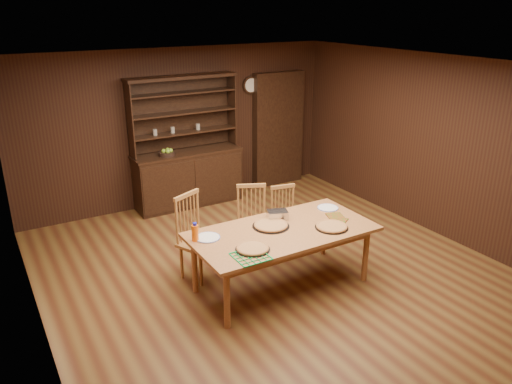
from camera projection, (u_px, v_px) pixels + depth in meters
floor at (275, 273)px, 6.41m from camera, size 6.00×6.00×0.00m
room_shell at (277, 155)px, 5.85m from camera, size 6.00×6.00×6.00m
china_hutch at (188, 171)px, 8.42m from camera, size 1.84×0.52×2.17m
doorway at (278, 129)px, 9.28m from camera, size 1.00×0.18×2.10m
wall_clock at (251, 85)px, 8.76m from camera, size 0.30×0.05×0.30m
dining_table at (282, 235)px, 5.88m from camera, size 2.18×1.09×0.75m
chair_left at (194, 233)px, 6.18m from camera, size 0.58×0.57×1.09m
chair_center at (252, 220)px, 6.68m from camera, size 0.54×0.53×1.01m
chair_right at (285, 216)px, 6.91m from camera, size 0.43×0.42×0.91m
pizza_left at (253, 248)px, 5.38m from camera, size 0.38×0.38×0.04m
pizza_right at (332, 227)px, 5.91m from camera, size 0.39×0.39×0.04m
pizza_center at (271, 225)px, 5.95m from camera, size 0.44×0.44×0.04m
cooling_rack at (251, 256)px, 5.24m from camera, size 0.42×0.42×0.02m
plate_left at (208, 238)px, 5.65m from camera, size 0.29×0.29×0.02m
plate_right at (328, 208)px, 6.47m from camera, size 0.27×0.27×0.02m
foil_dish at (277, 215)px, 6.16m from camera, size 0.29×0.25×0.10m
juice_bottle at (195, 233)px, 5.56m from camera, size 0.08×0.08×0.22m
pot_holder_a at (339, 220)px, 6.11m from camera, size 0.24×0.24×0.01m
pot_holder_b at (335, 216)px, 6.23m from camera, size 0.25×0.25×0.01m
fruit_bowl at (167, 153)px, 8.05m from camera, size 0.26×0.26×0.12m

